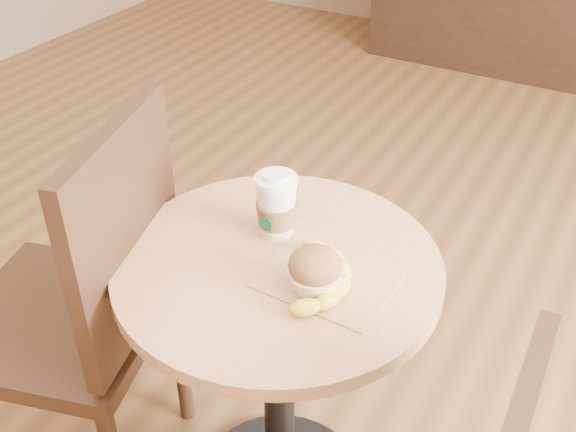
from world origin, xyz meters
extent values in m
cylinder|color=black|center=(-0.07, 0.00, 0.38)|extent=(0.07, 0.07, 0.72)
cylinder|color=tan|center=(-0.07, 0.00, 0.73)|extent=(0.64, 0.64, 0.03)
cube|color=#341F12|center=(-0.55, -0.15, 0.50)|extent=(0.54, 0.54, 0.04)
cylinder|color=#341F12|center=(-0.78, -0.02, 0.25)|extent=(0.04, 0.04, 0.50)
cylinder|color=#341F12|center=(-0.42, 0.08, 0.25)|extent=(0.04, 0.04, 0.50)
cube|color=#341F12|center=(-0.36, -0.10, 0.77)|extent=(0.15, 0.41, 0.46)
cube|color=tan|center=(0.03, -0.01, 0.75)|extent=(0.25, 0.19, 0.00)
cylinder|color=white|center=(-0.12, 0.08, 0.88)|extent=(0.08, 0.08, 0.01)
cylinder|color=white|center=(-0.12, 0.08, 0.89)|extent=(0.05, 0.05, 0.01)
cylinder|color=#08552D|center=(-0.12, 0.04, 0.80)|extent=(0.03, 0.00, 0.03)
ellipsoid|color=brown|center=(0.03, -0.04, 0.81)|extent=(0.10, 0.10, 0.06)
ellipsoid|color=beige|center=(0.03, -0.04, 0.83)|extent=(0.04, 0.04, 0.02)
camera|label=1|loc=(0.44, -0.87, 1.56)|focal=42.00mm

